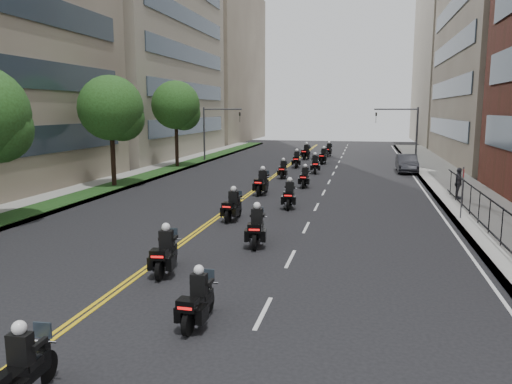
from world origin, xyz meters
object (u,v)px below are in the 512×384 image
(motorcycle_2, at_px, (165,254))
(motorcycle_8, at_px, (283,170))
(motorcycle_1, at_px, (198,302))
(motorcycle_3, at_px, (257,228))
(motorcycle_11, at_px, (323,157))
(motorcycle_0, at_px, (18,374))
(motorcycle_13, at_px, (329,151))
(motorcycle_10, at_px, (297,160))
(motorcycle_7, at_px, (305,178))
(motorcycle_6, at_px, (262,183))
(motorcycle_12, at_px, (306,153))
(motorcycle_5, at_px, (289,196))
(parked_sedan, at_px, (407,163))
(motorcycle_9, at_px, (315,165))
(motorcycle_4, at_px, (233,207))
(pedestrian_c, at_px, (458,183))

(motorcycle_2, bearing_deg, motorcycle_8, 83.10)
(motorcycle_1, bearing_deg, motorcycle_2, 125.08)
(motorcycle_3, distance_m, motorcycle_11, 31.01)
(motorcycle_0, bearing_deg, motorcycle_13, 85.21)
(motorcycle_13, bearing_deg, motorcycle_11, -82.71)
(motorcycle_11, bearing_deg, motorcycle_10, -113.32)
(motorcycle_0, bearing_deg, motorcycle_3, 78.14)
(motorcycle_0, relative_size, motorcycle_2, 0.95)
(motorcycle_3, bearing_deg, motorcycle_7, 82.78)
(motorcycle_6, distance_m, motorcycle_12, 23.25)
(motorcycle_1, xyz_separation_m, motorcycle_10, (-2.17, 34.85, 0.10))
(motorcycle_5, bearing_deg, motorcycle_0, -99.76)
(motorcycle_8, distance_m, motorcycle_13, 19.29)
(motorcycle_5, relative_size, motorcycle_10, 0.96)
(motorcycle_2, relative_size, motorcycle_3, 0.97)
(motorcycle_0, distance_m, parked_sedan, 38.57)
(motorcycle_1, xyz_separation_m, motorcycle_11, (0.02, 38.62, 0.10))
(motorcycle_9, bearing_deg, motorcycle_11, 81.66)
(motorcycle_1, relative_size, parked_sedan, 0.44)
(motorcycle_0, relative_size, motorcycle_11, 0.90)
(motorcycle_5, distance_m, motorcycle_7, 7.58)
(motorcycle_5, bearing_deg, motorcycle_1, -93.81)
(parked_sedan, bearing_deg, motorcycle_2, -109.07)
(motorcycle_12, distance_m, motorcycle_13, 4.37)
(motorcycle_4, distance_m, motorcycle_7, 11.46)
(motorcycle_8, xyz_separation_m, motorcycle_9, (2.16, 3.59, 0.07))
(motorcycle_8, bearing_deg, pedestrian_c, -34.00)
(motorcycle_5, height_order, motorcycle_7, motorcycle_5)
(motorcycle_2, bearing_deg, motorcycle_7, 76.55)
(motorcycle_12, xyz_separation_m, parked_sedan, (9.80, -9.48, 0.03))
(motorcycle_6, bearing_deg, motorcycle_13, 88.57)
(motorcycle_11, bearing_deg, motorcycle_12, 124.82)
(motorcycle_0, height_order, motorcycle_6, motorcycle_6)
(motorcycle_8, bearing_deg, motorcycle_1, -85.77)
(motorcycle_6, xyz_separation_m, motorcycle_9, (2.25, 11.48, -0.01))
(motorcycle_8, bearing_deg, motorcycle_6, -91.08)
(motorcycle_4, xyz_separation_m, motorcycle_11, (2.25, 26.78, 0.04))
(motorcycle_3, xyz_separation_m, motorcycle_13, (0.11, 38.96, 0.02))
(motorcycle_6, bearing_deg, pedestrian_c, 4.02)
(motorcycle_8, bearing_deg, motorcycle_11, 78.18)
(motorcycle_0, bearing_deg, motorcycle_11, 84.74)
(motorcycle_5, xyz_separation_m, motorcycle_11, (-0.00, 23.11, 0.03))
(parked_sedan, xyz_separation_m, pedestrian_c, (1.86, -13.66, 0.30))
(motorcycle_2, distance_m, motorcycle_9, 27.51)
(motorcycle_3, height_order, motorcycle_13, motorcycle_13)
(motorcycle_8, distance_m, motorcycle_11, 11.43)
(motorcycle_9, xyz_separation_m, motorcycle_10, (-2.09, 3.85, -0.00))
(motorcycle_1, distance_m, parked_sedan, 34.16)
(motorcycle_0, relative_size, motorcycle_13, 0.90)
(motorcycle_0, bearing_deg, motorcycle_7, 83.22)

